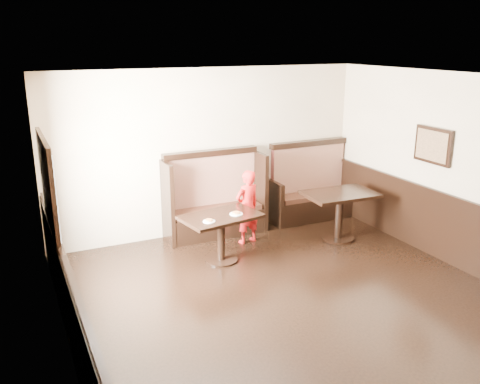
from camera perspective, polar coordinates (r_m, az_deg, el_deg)
ground at (r=6.25m, az=9.21°, el=-14.60°), size 7.00×7.00×0.00m
room_shell at (r=5.99m, az=5.59°, el=-8.62°), size 7.00×7.00×7.00m
booth_main at (r=8.68m, az=-2.92°, el=-1.40°), size 1.75×0.72×1.45m
booth_neighbor at (r=9.57m, az=7.94°, el=-0.10°), size 1.65×0.72×1.45m
table_main at (r=7.58m, az=-2.15°, el=-3.84°), size 1.26×0.90×0.73m
table_neighbor at (r=8.56m, az=11.12°, el=-1.40°), size 1.20×0.81×0.81m
child at (r=8.27m, az=0.82°, el=-1.68°), size 0.50×0.38×1.23m
pizza_plate_left at (r=7.27m, az=-3.50°, el=-3.25°), size 0.18×0.18×0.03m
pizza_plate_right at (r=7.56m, az=-0.43°, el=-2.41°), size 0.20×0.20×0.04m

